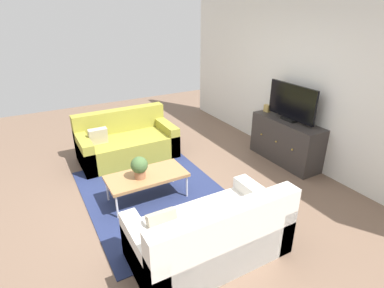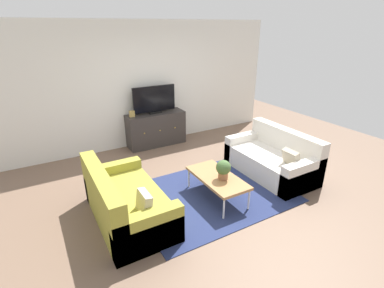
% 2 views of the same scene
% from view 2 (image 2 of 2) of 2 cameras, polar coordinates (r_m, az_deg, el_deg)
% --- Properties ---
extents(ground_plane, '(10.00, 10.00, 0.00)m').
position_cam_2_polar(ground_plane, '(4.91, 2.71, -9.15)').
color(ground_plane, brown).
extents(wall_back, '(6.40, 0.12, 2.70)m').
position_cam_2_polar(wall_back, '(6.58, -9.32, 11.54)').
color(wall_back, silver).
rests_on(wall_back, ground_plane).
extents(area_rug, '(2.50, 1.90, 0.01)m').
position_cam_2_polar(area_rug, '(4.80, 3.68, -9.90)').
color(area_rug, navy).
rests_on(area_rug, ground_plane).
extents(couch_left_side, '(0.89, 1.66, 0.82)m').
position_cam_2_polar(couch_left_side, '(4.19, -13.57, -11.58)').
color(couch_left_side, olive).
rests_on(couch_left_side, ground_plane).
extents(couch_right_side, '(0.89, 1.66, 0.82)m').
position_cam_2_polar(couch_right_side, '(5.54, 16.01, -2.98)').
color(couch_right_side, silver).
rests_on(couch_right_side, ground_plane).
extents(coffee_table, '(0.54, 1.09, 0.39)m').
position_cam_2_polar(coffee_table, '(4.55, 5.06, -6.77)').
color(coffee_table, '#A37547').
rests_on(coffee_table, ground_plane).
extents(potted_plant, '(0.23, 0.23, 0.31)m').
position_cam_2_polar(potted_plant, '(4.40, 6.26, -4.93)').
color(potted_plant, '#936042').
rests_on(potted_plant, coffee_table).
extents(tv_console, '(1.32, 0.47, 0.76)m').
position_cam_2_polar(tv_console, '(6.62, -7.17, 2.97)').
color(tv_console, '#332D2B').
rests_on(tv_console, ground_plane).
extents(flat_screen_tv, '(0.98, 0.16, 0.61)m').
position_cam_2_polar(flat_screen_tv, '(6.44, -7.53, 8.74)').
color(flat_screen_tv, black).
rests_on(flat_screen_tv, tv_console).
extents(mantel_clock, '(0.11, 0.07, 0.13)m').
position_cam_2_polar(mantel_clock, '(6.31, -11.88, 5.90)').
color(mantel_clock, tan).
rests_on(mantel_clock, tv_console).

